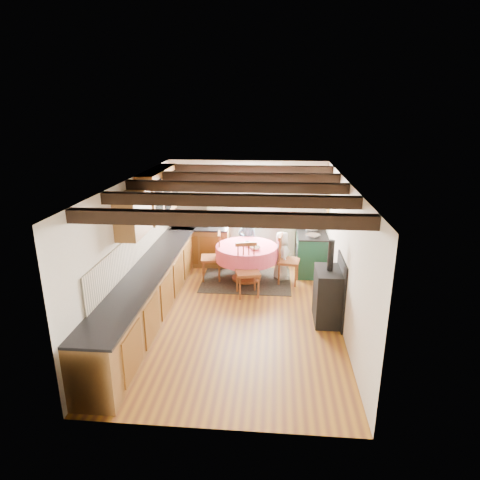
# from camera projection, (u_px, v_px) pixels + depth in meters

# --- Properties ---
(floor) EXTENTS (3.60, 5.50, 0.00)m
(floor) POSITION_uv_depth(u_px,v_px,m) (236.00, 315.00, 7.34)
(floor) COLOR #AC6F1E
(floor) RESTS_ON ground
(ceiling) EXTENTS (3.60, 5.50, 0.00)m
(ceiling) POSITION_uv_depth(u_px,v_px,m) (236.00, 181.00, 6.60)
(ceiling) COLOR white
(ceiling) RESTS_ON ground
(wall_back) EXTENTS (3.60, 0.00, 2.40)m
(wall_back) POSITION_uv_depth(u_px,v_px,m) (247.00, 212.00, 9.58)
(wall_back) COLOR silver
(wall_back) RESTS_ON ground
(wall_front) EXTENTS (3.60, 0.00, 2.40)m
(wall_front) POSITION_uv_depth(u_px,v_px,m) (211.00, 338.00, 4.37)
(wall_front) COLOR silver
(wall_front) RESTS_ON ground
(wall_left) EXTENTS (0.00, 5.50, 2.40)m
(wall_left) POSITION_uv_depth(u_px,v_px,m) (133.00, 249.00, 7.12)
(wall_left) COLOR silver
(wall_left) RESTS_ON ground
(wall_right) EXTENTS (0.00, 5.50, 2.40)m
(wall_right) POSITION_uv_depth(u_px,v_px,m) (344.00, 255.00, 6.83)
(wall_right) COLOR silver
(wall_right) RESTS_ON ground
(beam_a) EXTENTS (3.60, 0.16, 0.16)m
(beam_a) POSITION_uv_depth(u_px,v_px,m) (219.00, 219.00, 4.74)
(beam_a) COLOR black
(beam_a) RESTS_ON ceiling
(beam_b) EXTENTS (3.60, 0.16, 0.16)m
(beam_b) POSITION_uv_depth(u_px,v_px,m) (229.00, 200.00, 5.68)
(beam_b) COLOR black
(beam_b) RESTS_ON ceiling
(beam_c) EXTENTS (3.60, 0.16, 0.16)m
(beam_c) POSITION_uv_depth(u_px,v_px,m) (236.00, 187.00, 6.63)
(beam_c) COLOR black
(beam_c) RESTS_ON ceiling
(beam_d) EXTENTS (3.60, 0.16, 0.16)m
(beam_d) POSITION_uv_depth(u_px,v_px,m) (241.00, 177.00, 7.58)
(beam_d) COLOR black
(beam_d) RESTS_ON ceiling
(beam_e) EXTENTS (3.60, 0.16, 0.16)m
(beam_e) POSITION_uv_depth(u_px,v_px,m) (245.00, 169.00, 8.53)
(beam_e) COLOR black
(beam_e) RESTS_ON ceiling
(splash_left) EXTENTS (0.02, 4.50, 0.55)m
(splash_left) POSITION_uv_depth(u_px,v_px,m) (139.00, 243.00, 7.40)
(splash_left) COLOR beige
(splash_left) RESTS_ON wall_left
(splash_back) EXTENTS (1.40, 0.02, 0.55)m
(splash_back) POSITION_uv_depth(u_px,v_px,m) (205.00, 212.00, 9.64)
(splash_back) COLOR beige
(splash_back) RESTS_ON wall_back
(base_cabinet_left) EXTENTS (0.60, 5.30, 0.88)m
(base_cabinet_left) POSITION_uv_depth(u_px,v_px,m) (153.00, 289.00, 7.33)
(base_cabinet_left) COLOR brown
(base_cabinet_left) RESTS_ON floor
(base_cabinet_back) EXTENTS (1.30, 0.60, 0.88)m
(base_cabinet_back) POSITION_uv_depth(u_px,v_px,m) (201.00, 246.00, 9.62)
(base_cabinet_back) COLOR brown
(base_cabinet_back) RESTS_ON floor
(worktop_left) EXTENTS (0.64, 5.30, 0.04)m
(worktop_left) POSITION_uv_depth(u_px,v_px,m) (152.00, 265.00, 7.19)
(worktop_left) COLOR black
(worktop_left) RESTS_ON base_cabinet_left
(worktop_back) EXTENTS (1.30, 0.64, 0.04)m
(worktop_back) POSITION_uv_depth(u_px,v_px,m) (201.00, 227.00, 9.46)
(worktop_back) COLOR black
(worktop_back) RESTS_ON base_cabinet_back
(wall_cabinet_glass) EXTENTS (0.34, 1.80, 0.90)m
(wall_cabinet_glass) POSITION_uv_depth(u_px,v_px,m) (159.00, 193.00, 8.01)
(wall_cabinet_glass) COLOR brown
(wall_cabinet_glass) RESTS_ON wall_left
(wall_cabinet_solid) EXTENTS (0.34, 0.90, 0.70)m
(wall_cabinet_solid) POSITION_uv_depth(u_px,v_px,m) (133.00, 214.00, 6.61)
(wall_cabinet_solid) COLOR brown
(wall_cabinet_solid) RESTS_ON wall_left
(window_frame) EXTENTS (1.34, 0.03, 1.54)m
(window_frame) POSITION_uv_depth(u_px,v_px,m) (252.00, 196.00, 9.44)
(window_frame) COLOR white
(window_frame) RESTS_ON wall_back
(window_pane) EXTENTS (1.20, 0.01, 1.40)m
(window_pane) POSITION_uv_depth(u_px,v_px,m) (252.00, 196.00, 9.44)
(window_pane) COLOR white
(window_pane) RESTS_ON wall_back
(curtain_left) EXTENTS (0.35, 0.10, 2.10)m
(curtain_left) POSITION_uv_depth(u_px,v_px,m) (215.00, 217.00, 9.58)
(curtain_left) COLOR beige
(curtain_left) RESTS_ON wall_back
(curtain_right) EXTENTS (0.35, 0.10, 2.10)m
(curtain_right) POSITION_uv_depth(u_px,v_px,m) (288.00, 219.00, 9.44)
(curtain_right) COLOR beige
(curtain_right) RESTS_ON wall_back
(curtain_rod) EXTENTS (2.00, 0.03, 0.03)m
(curtain_rod) POSITION_uv_depth(u_px,v_px,m) (252.00, 170.00, 9.17)
(curtain_rod) COLOR black
(curtain_rod) RESTS_ON wall_back
(wall_picture) EXTENTS (0.04, 0.50, 0.60)m
(wall_picture) POSITION_uv_depth(u_px,v_px,m) (328.00, 197.00, 8.86)
(wall_picture) COLOR gold
(wall_picture) RESTS_ON wall_right
(wall_plate) EXTENTS (0.30, 0.02, 0.30)m
(wall_plate) POSITION_uv_depth(u_px,v_px,m) (293.00, 192.00, 9.31)
(wall_plate) COLOR silver
(wall_plate) RESTS_ON wall_back
(rug) EXTENTS (1.88, 1.46, 0.01)m
(rug) POSITION_uv_depth(u_px,v_px,m) (246.00, 280.00, 8.82)
(rug) COLOR black
(rug) RESTS_ON floor
(dining_table) EXTENTS (1.29, 1.29, 0.78)m
(dining_table) POSITION_uv_depth(u_px,v_px,m) (246.00, 263.00, 8.70)
(dining_table) COLOR #F5546F
(dining_table) RESTS_ON floor
(chair_near) EXTENTS (0.55, 0.57, 1.04)m
(chair_near) POSITION_uv_depth(u_px,v_px,m) (248.00, 271.00, 7.96)
(chair_near) COLOR brown
(chair_near) RESTS_ON floor
(chair_left) EXTENTS (0.52, 0.50, 1.04)m
(chair_left) POSITION_uv_depth(u_px,v_px,m) (211.00, 256.00, 8.72)
(chair_left) COLOR brown
(chair_left) RESTS_ON floor
(chair_right) EXTENTS (0.53, 0.52, 1.05)m
(chair_right) POSITION_uv_depth(u_px,v_px,m) (289.00, 259.00, 8.54)
(chair_right) COLOR brown
(chair_right) RESTS_ON floor
(aga_range) EXTENTS (0.65, 1.00, 0.92)m
(aga_range) POSITION_uv_depth(u_px,v_px,m) (311.00, 253.00, 9.12)
(aga_range) COLOR #17432F
(aga_range) RESTS_ON floor
(cast_iron_stove) EXTENTS (0.44, 0.73, 1.47)m
(cast_iron_stove) POSITION_uv_depth(u_px,v_px,m) (329.00, 282.00, 6.93)
(cast_iron_stove) COLOR black
(cast_iron_stove) RESTS_ON floor
(child_far) EXTENTS (0.48, 0.35, 1.23)m
(child_far) POSITION_uv_depth(u_px,v_px,m) (248.00, 242.00, 9.35)
(child_far) COLOR #426072
(child_far) RESTS_ON floor
(child_right) EXTENTS (0.47, 0.59, 1.05)m
(child_right) POSITION_uv_depth(u_px,v_px,m) (281.00, 256.00, 8.75)
(child_right) COLOR silver
(child_right) RESTS_ON floor
(bowl_a) EXTENTS (0.29, 0.29, 0.05)m
(bowl_a) POSITION_uv_depth(u_px,v_px,m) (253.00, 246.00, 8.50)
(bowl_a) COLOR silver
(bowl_a) RESTS_ON dining_table
(bowl_b) EXTENTS (0.25, 0.25, 0.06)m
(bowl_b) POSITION_uv_depth(u_px,v_px,m) (255.00, 248.00, 8.34)
(bowl_b) COLOR silver
(bowl_b) RESTS_ON dining_table
(cup) EXTENTS (0.12, 0.12, 0.10)m
(cup) POSITION_uv_depth(u_px,v_px,m) (247.00, 244.00, 8.56)
(cup) COLOR silver
(cup) RESTS_ON dining_table
(canister_tall) EXTENTS (0.13, 0.13, 0.22)m
(canister_tall) POSITION_uv_depth(u_px,v_px,m) (193.00, 222.00, 9.38)
(canister_tall) COLOR #262628
(canister_tall) RESTS_ON worktop_back
(canister_wide) EXTENTS (0.18, 0.18, 0.21)m
(canister_wide) POSITION_uv_depth(u_px,v_px,m) (207.00, 222.00, 9.43)
(canister_wide) COLOR #262628
(canister_wide) RESTS_ON worktop_back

